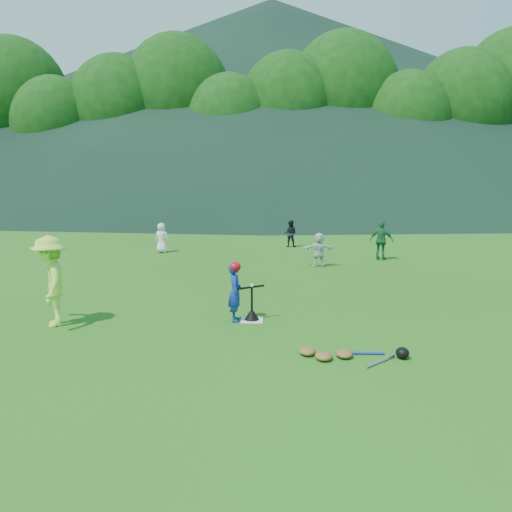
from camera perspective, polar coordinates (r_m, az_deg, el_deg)
The scene contains 15 objects.
ground at distance 10.31m, azimuth -0.48°, elevation -7.37°, with size 120.00×120.00×0.00m, color #2B5714.
home_plate at distance 10.30m, azimuth -0.48°, elevation -7.32°, with size 0.45×0.45×0.02m, color silver.
baseball at distance 10.11m, azimuth -0.48°, elevation -3.37°, with size 0.08×0.08×0.08m, color white.
batter_child at distance 10.14m, azimuth -2.40°, elevation -4.15°, with size 0.44×0.29×1.20m, color navy.
adult_coach at distance 10.56m, azimuth -22.39°, elevation -2.70°, with size 1.16×0.66×1.79m, color #BDF146.
fielder_a at distance 18.65m, azimuth -10.74°, elevation 2.05°, with size 0.53×0.35×1.09m, color white.
fielder_b at distance 19.75m, azimuth 3.94°, elevation 2.59°, with size 0.52×0.40×1.06m, color black.
fielder_c at distance 17.38m, azimuth 14.15°, elevation 1.74°, with size 0.78×0.33×1.33m, color #1E6737.
fielder_d at distance 15.82m, azimuth 7.19°, elevation 0.72°, with size 1.01×0.32×1.08m, color silver.
batting_tee at distance 10.27m, azimuth -0.48°, elevation -6.68°, with size 0.30×0.30×0.68m.
batter_gear at distance 10.03m, azimuth -2.29°, elevation -1.45°, with size 0.71×0.29×0.56m.
equipment_pile at distance 8.49m, azimuth 10.05°, elevation -10.93°, with size 1.80×0.75×0.19m.
outfield_fence at distance 37.90m, azimuth 1.32°, elevation 6.43°, with size 70.07×0.08×1.33m.
tree_line at distance 43.95m, azimuth 1.73°, elevation 16.73°, with size 70.04×11.40×14.82m.
distant_hills at distance 92.76m, azimuth -3.19°, elevation 17.40°, with size 155.00×140.00×32.00m.
Camera 1 is at (0.42, -9.83, 3.08)m, focal length 35.00 mm.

